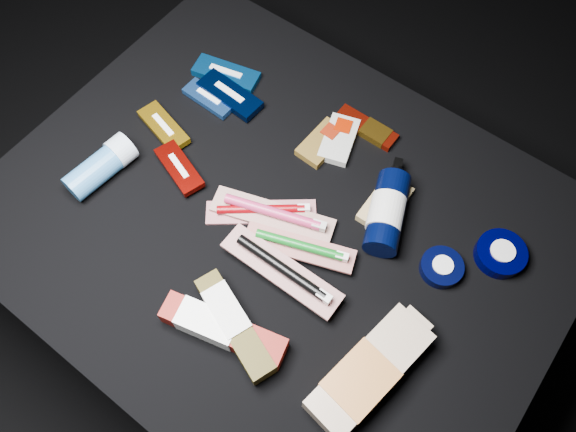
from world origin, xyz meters
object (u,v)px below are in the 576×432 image
Objects in this scene: lotion_bottle at (387,212)px; deodorant_stick at (102,166)px; toothpaste_carton_red at (218,328)px; bodywash_bottle at (368,373)px.

deodorant_stick is at bearing -175.32° from lotion_bottle.
deodorant_stick reaches higher than toothpaste_carton_red.
bodywash_bottle is at bearing -85.17° from lotion_bottle.
toothpaste_carton_red is (-0.23, -0.08, -0.00)m from bodywash_bottle.
toothpaste_carton_red is at bearing -129.30° from lotion_bottle.
deodorant_stick is (-0.46, -0.23, -0.00)m from lotion_bottle.
toothpaste_carton_red is at bearing -151.36° from bodywash_bottle.
toothpaste_carton_red is at bearing -9.63° from deodorant_stick.
lotion_bottle is 0.34m from toothpaste_carton_red.
lotion_bottle is 0.81× the size of bodywash_bottle.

